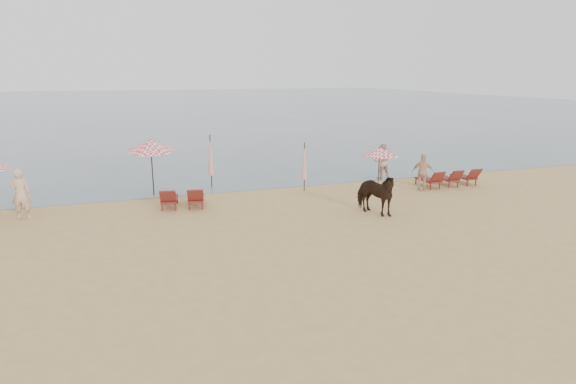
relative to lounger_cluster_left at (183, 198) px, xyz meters
name	(u,v)px	position (x,y,z in m)	size (l,w,h in m)	color
ground	(348,273)	(3.42, -8.07, -0.41)	(120.00, 120.00, 0.00)	tan
sea	(153,103)	(3.42, 71.93, -0.41)	(160.00, 140.00, 0.06)	#51606B
lounger_cluster_left	(183,198)	(0.00, 0.00, 0.00)	(1.91, 1.85, 0.60)	maroon
lounger_cluster_right	(449,178)	(12.55, -0.22, 0.00)	(2.71, 1.62, 0.59)	maroon
umbrella_open_left_b	(151,145)	(-0.97, 2.47, 1.83)	(2.03, 2.07, 2.59)	black
umbrella_open_right	(380,152)	(8.71, -0.25, 1.46)	(1.71, 1.71, 2.08)	black
umbrella_closed_left	(304,161)	(5.65, 1.14, 0.96)	(0.27, 0.27, 2.23)	black
umbrella_closed_right	(211,155)	(1.72, 3.12, 1.13)	(0.31, 0.31, 2.51)	black
cow	(375,194)	(6.83, -3.31, 0.40)	(0.88, 1.93, 1.63)	black
beachgoer_left	(21,194)	(-5.79, 0.36, 0.55)	(0.70, 0.46, 1.93)	tan
beachgoer_right_a	(382,161)	(10.33, 2.32, 0.48)	(0.87, 0.67, 1.78)	tan
beachgoer_right_b	(423,172)	(10.79, -0.64, 0.44)	(1.00, 0.42, 1.71)	tan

